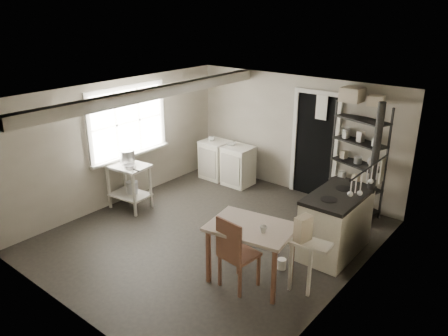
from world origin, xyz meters
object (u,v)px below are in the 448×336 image
Objects in this scene: base_cabinets at (227,160)px; chair at (239,254)px; prep_table at (130,188)px; stockpot at (127,158)px; work_table at (250,256)px; shelf_rack at (358,162)px; flour_sack at (337,206)px; stove at (335,226)px.

chair is (2.45, -2.77, 0.02)m from base_cabinets.
base_cabinets is at bearing 137.23° from chair.
prep_table is at bearing 173.92° from chair.
stockpot is (-0.09, 0.07, 0.54)m from prep_table.
chair is at bearing -102.74° from work_table.
shelf_rack is (3.25, 2.45, 0.55)m from prep_table.
flour_sack is at bearing 30.53° from stockpot.
stove is at bearing -59.78° from shelf_rack.
shelf_rack is 0.86m from flour_sack.
flour_sack is at bearing 92.48° from chair.
shelf_rack is 1.62m from stove.
prep_table is 0.68× the size of base_cabinets.
work_table is (3.04, -0.44, -0.02)m from prep_table.
stove is (3.69, 0.89, -0.50)m from stockpot.
shelf_rack reaches higher than chair.
flour_sack is (2.60, -0.16, -0.22)m from base_cabinets.
shelf_rack is 1.81× the size of work_table.
stockpot is at bearing -166.98° from stove.
base_cabinets reaches higher than flour_sack.
shelf_rack is at bearing 85.87° from work_table.
prep_table is 2.83× the size of stockpot.
stockpot is 3.83m from stove.
base_cabinets is 3.59m from work_table.
chair is (-0.04, -0.19, 0.10)m from work_table.
shelf_rack reaches higher than stockpot.
work_table is at bearing -46.07° from base_cabinets.
prep_table is 2.21m from base_cabinets.
base_cabinets is 0.63× the size of shelf_rack.
chair is at bearing -48.60° from base_cabinets.
flour_sack is at bearing 87.43° from work_table.
chair is (3.00, -0.63, 0.08)m from prep_table.
prep_table is at bearing -38.09° from stockpot.
prep_table is 0.77× the size of work_table.
work_table is at bearing -8.24° from prep_table.
base_cabinets reaches higher than work_table.
stockpot is 0.24× the size of base_cabinets.
stockpot reaches higher than flour_sack.
base_cabinets is 2.81× the size of flour_sack.
work_table is 0.22m from chair.
work_table is at bearing -92.57° from flour_sack.
flour_sack is (-0.10, -0.47, -0.71)m from shelf_rack.
stove is at bearing 13.51° from stockpot.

